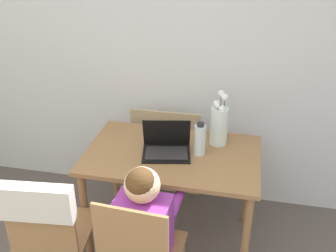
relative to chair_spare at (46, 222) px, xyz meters
The scene contains 8 objects.
wall_back 1.51m from the chair_spare, 68.11° to the left, with size 6.40×0.05×2.50m.
dining_table 0.87m from the chair_spare, 49.05° to the left, with size 1.12×0.70×0.73m.
chair_spare is the anchor object (origin of this frame).
person_seated 0.55m from the chair_spare, 12.33° to the left, with size 0.32×0.44×1.00m.
laptop 0.86m from the chair_spare, 51.36° to the left, with size 0.34×0.29×0.23m.
flower_vase 1.22m from the chair_spare, 44.92° to the left, with size 0.12×0.12×0.37m.
water_bottle 1.03m from the chair_spare, 42.54° to the left, with size 0.07×0.07×0.22m.
cardboard_panel 1.24m from the chair_spare, 69.83° to the left, with size 0.54×0.13×0.81m.
Camera 1 is at (0.48, -0.51, 2.07)m, focal length 42.00 mm.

